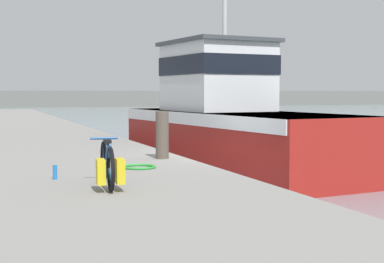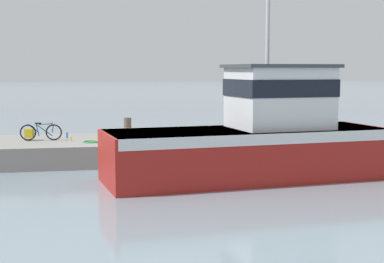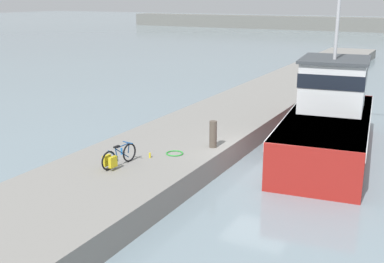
% 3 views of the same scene
% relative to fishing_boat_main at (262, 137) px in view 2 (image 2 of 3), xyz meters
% --- Properties ---
extents(ground_plane, '(320.00, 320.00, 0.00)m').
position_rel_fishing_boat_main_xyz_m(ground_plane, '(-1.59, -3.97, -1.47)').
color(ground_plane, gray).
extents(dock_pier, '(4.83, 80.00, 0.88)m').
position_rel_fishing_boat_main_xyz_m(dock_pier, '(-5.30, -3.97, -1.03)').
color(dock_pier, gray).
rests_on(dock_pier, ground_plane).
extents(fishing_boat_main, '(4.40, 11.68, 11.23)m').
position_rel_fishing_boat_main_xyz_m(fishing_boat_main, '(0.00, 0.00, 0.00)').
color(fishing_boat_main, maroon).
rests_on(fishing_boat_main, ground_plane).
extents(bicycle_touring, '(0.53, 1.70, 0.73)m').
position_rel_fishing_boat_main_xyz_m(bicycle_touring, '(-5.38, -7.91, -0.26)').
color(bicycle_touring, black).
rests_on(bicycle_touring, dock_pier).
extents(mooring_post, '(0.29, 0.29, 1.04)m').
position_rel_fishing_boat_main_xyz_m(mooring_post, '(-3.43, -4.36, -0.07)').
color(mooring_post, '#51473D').
rests_on(mooring_post, dock_pier).
extents(hose_coil, '(0.64, 0.64, 0.05)m').
position_rel_fishing_boat_main_xyz_m(hose_coil, '(-4.32, -5.76, -0.57)').
color(hose_coil, green).
rests_on(hose_coil, dock_pier).
extents(water_bottle_by_bike, '(0.07, 0.07, 0.19)m').
position_rel_fishing_boat_main_xyz_m(water_bottle_by_bike, '(-4.90, -6.55, -0.50)').
color(water_bottle_by_bike, yellow).
rests_on(water_bottle_by_bike, dock_pier).
extents(water_bottle_on_curb, '(0.07, 0.07, 0.24)m').
position_rel_fishing_boat_main_xyz_m(water_bottle_on_curb, '(-6.03, -6.72, -0.47)').
color(water_bottle_on_curb, blue).
rests_on(water_bottle_on_curb, dock_pier).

